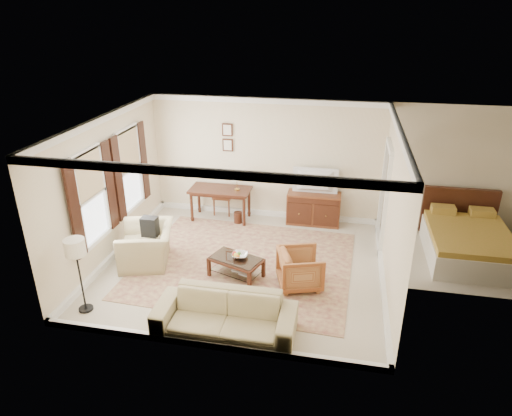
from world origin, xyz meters
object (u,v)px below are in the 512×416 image
(tv, at_px, (315,174))
(striped_armchair, at_px, (300,267))
(writing_desk, at_px, (220,193))
(sofa, at_px, (225,309))
(club_armchair, at_px, (146,239))
(coffee_table, at_px, (236,262))
(sideboard, at_px, (314,209))

(tv, bearing_deg, striped_armchair, 89.59)
(writing_desk, bearing_deg, sofa, -73.74)
(writing_desk, height_order, sofa, sofa)
(club_armchair, relative_size, sofa, 0.53)
(coffee_table, bearing_deg, writing_desk, 111.62)
(writing_desk, bearing_deg, striped_armchair, -48.99)
(striped_armchair, xyz_separation_m, club_armchair, (-3.12, 0.26, 0.12))
(writing_desk, relative_size, sofa, 0.65)
(sideboard, height_order, coffee_table, sideboard)
(tv, xyz_separation_m, sofa, (-1.03, -4.27, -0.83))
(tv, xyz_separation_m, club_armchair, (-3.14, -2.45, -0.75))
(striped_armchair, distance_m, sofa, 1.86)
(writing_desk, distance_m, sideboard, 2.25)
(sideboard, xyz_separation_m, striped_armchair, (-0.02, -2.73, 0.01))
(writing_desk, relative_size, club_armchair, 1.23)
(writing_desk, bearing_deg, club_armchair, -111.87)
(sideboard, relative_size, club_armchair, 1.06)
(club_armchair, xyz_separation_m, sofa, (2.11, -1.82, -0.08))
(writing_desk, height_order, tv, tv)
(sideboard, xyz_separation_m, club_armchair, (-3.14, -2.47, 0.13))
(sideboard, bearing_deg, sofa, -103.54)
(club_armchair, distance_m, sofa, 2.79)
(writing_desk, height_order, coffee_table, writing_desk)
(striped_armchair, relative_size, club_armchair, 0.67)
(tv, relative_size, coffee_table, 0.90)
(writing_desk, height_order, sideboard, writing_desk)
(sideboard, bearing_deg, coffee_table, -115.10)
(writing_desk, distance_m, tv, 2.31)
(writing_desk, distance_m, coffee_table, 2.68)
(tv, bearing_deg, sideboard, -90.00)
(tv, distance_m, striped_armchair, 2.85)
(striped_armchair, bearing_deg, sofa, 129.29)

